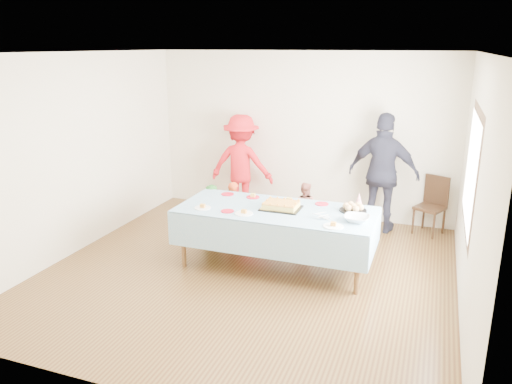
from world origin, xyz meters
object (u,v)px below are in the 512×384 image
at_px(birthday_cake, 281,206).
at_px(adult_left, 241,164).
at_px(party_table, 276,213).
at_px(dining_chair, 433,202).

xyz_separation_m(birthday_cake, adult_left, (-1.29, 1.88, 0.02)).
bearing_deg(birthday_cake, party_table, -151.05).
height_order(party_table, adult_left, adult_left).
bearing_deg(dining_chair, birthday_cake, -108.15).
distance_m(party_table, dining_chair, 2.73).
relative_size(party_table, dining_chair, 2.82).
bearing_deg(birthday_cake, dining_chair, 46.96).
height_order(birthday_cake, adult_left, adult_left).
distance_m(birthday_cake, dining_chair, 2.68).
xyz_separation_m(party_table, adult_left, (-1.23, 1.91, 0.12)).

